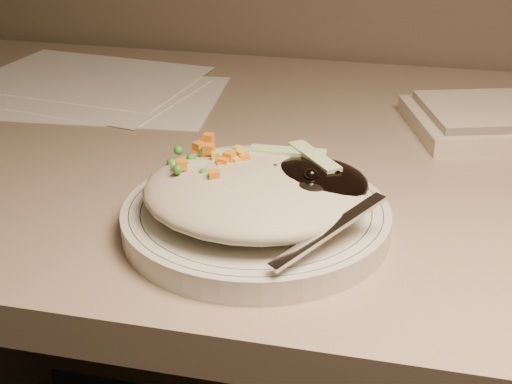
# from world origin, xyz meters

# --- Properties ---
(desk) EXTENTS (1.40, 0.70, 0.74)m
(desk) POSITION_xyz_m (0.00, 1.38, 0.54)
(desk) COLOR gray
(desk) RESTS_ON ground
(plate) EXTENTS (0.23, 0.23, 0.02)m
(plate) POSITION_xyz_m (-0.09, 1.18, 0.75)
(plate) COLOR silver
(plate) RESTS_ON desk
(plate_rim) EXTENTS (0.22, 0.22, 0.00)m
(plate_rim) POSITION_xyz_m (-0.09, 1.18, 0.76)
(plate_rim) COLOR #144723
(plate_rim) RESTS_ON plate
(meal) EXTENTS (0.21, 0.19, 0.05)m
(meal) POSITION_xyz_m (-0.09, 1.18, 0.78)
(meal) COLOR #B6AB93
(meal) RESTS_ON plate
(papers) EXTENTS (0.37, 0.31, 0.00)m
(papers) POSITION_xyz_m (-0.40, 1.52, 0.74)
(papers) COLOR white
(papers) RESTS_ON desk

